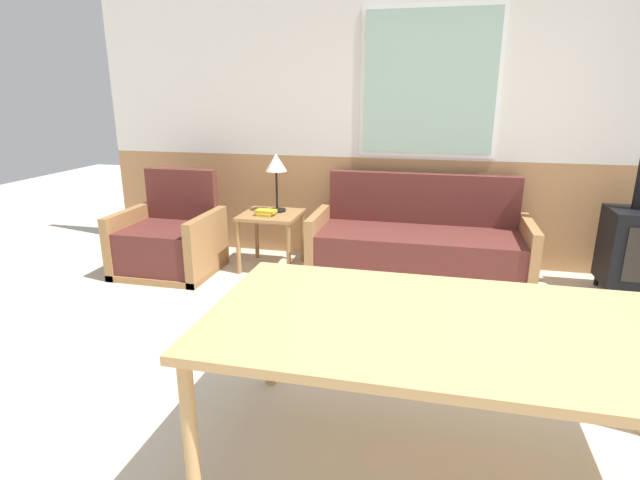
{
  "coord_description": "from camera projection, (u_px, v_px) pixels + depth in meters",
  "views": [
    {
      "loc": [
        -0.16,
        -2.28,
        1.64
      ],
      "look_at": [
        -0.98,
        1.19,
        0.58
      ],
      "focal_mm": 28.0,
      "sensor_mm": 36.0,
      "label": 1
    }
  ],
  "objects": [
    {
      "name": "ground_plane",
      "position": [
        452.0,
        425.0,
        2.56
      ],
      "size": [
        16.0,
        16.0,
        0.0
      ],
      "primitive_type": "plane",
      "color": "beige"
    },
    {
      "name": "wall_back",
      "position": [
        457.0,
        123.0,
        4.63
      ],
      "size": [
        7.2,
        0.09,
        2.7
      ],
      "color": "#AD7A4C",
      "rests_on": "ground_plane"
    },
    {
      "name": "couch",
      "position": [
        418.0,
        249.0,
        4.52
      ],
      "size": [
        1.92,
        0.79,
        0.91
      ],
      "color": "#9E7042",
      "rests_on": "ground_plane"
    },
    {
      "name": "armchair",
      "position": [
        170.0,
        243.0,
        4.69
      ],
      "size": [
        0.88,
        0.75,
        0.93
      ],
      "rotation": [
        0.0,
        0.0,
        0.17
      ],
      "color": "#9E7042",
      "rests_on": "ground_plane"
    },
    {
      "name": "side_table",
      "position": [
        271.0,
        222.0,
        4.75
      ],
      "size": [
        0.55,
        0.55,
        0.54
      ],
      "color": "#9E7042",
      "rests_on": "ground_plane"
    },
    {
      "name": "table_lamp",
      "position": [
        276.0,
        167.0,
        4.69
      ],
      "size": [
        0.2,
        0.2,
        0.55
      ],
      "color": "black",
      "rests_on": "side_table"
    },
    {
      "name": "book_stack",
      "position": [
        266.0,
        212.0,
        4.64
      ],
      "size": [
        0.19,
        0.15,
        0.05
      ],
      "color": "gold",
      "rests_on": "side_table"
    },
    {
      "name": "dining_table",
      "position": [
        454.0,
        334.0,
        2.08
      ],
      "size": [
        2.09,
        1.07,
        0.73
      ],
      "color": "tan",
      "rests_on": "ground_plane"
    },
    {
      "name": "wood_stove",
      "position": [
        637.0,
        227.0,
        4.05
      ],
      "size": [
        0.45,
        0.45,
        2.47
      ],
      "color": "black",
      "rests_on": "ground_plane"
    }
  ]
}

